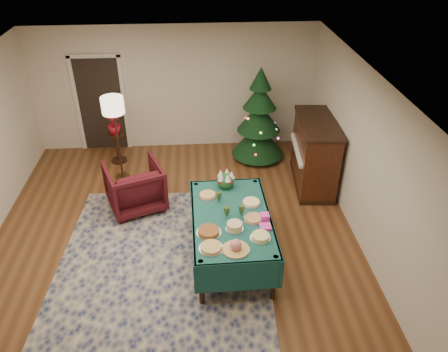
{
  "coord_description": "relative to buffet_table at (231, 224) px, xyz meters",
  "views": [
    {
      "loc": [
        0.42,
        -5.42,
        4.73
      ],
      "look_at": [
        0.84,
        0.49,
        1.0
      ],
      "focal_mm": 35.0,
      "sensor_mm": 36.0,
      "label": 1
    }
  ],
  "objects": [
    {
      "name": "platter_6",
      "position": [
        0.33,
        0.3,
        0.18
      ],
      "size": [
        0.3,
        0.3,
        0.04
      ],
      "color": "silver",
      "rests_on": "buffet_table"
    },
    {
      "name": "platter_4",
      "position": [
        0.02,
        -0.3,
        0.21
      ],
      "size": [
        0.26,
        0.26,
        0.11
      ],
      "color": "silver",
      "rests_on": "buffet_table"
    },
    {
      "name": "centerpiece",
      "position": [
        -0.03,
        0.79,
        0.29
      ],
      "size": [
        0.28,
        0.29,
        0.33
      ],
      "color": "#1E4C1E",
      "rests_on": "buffet_table"
    },
    {
      "name": "platter_1",
      "position": [
        -0.01,
        -0.74,
        0.22
      ],
      "size": [
        0.38,
        0.38,
        0.17
      ],
      "color": "silver",
      "rests_on": "buffet_table"
    },
    {
      "name": "goblet_1",
      "position": [
        0.15,
        0.0,
        0.25
      ],
      "size": [
        0.08,
        0.08,
        0.18
      ],
      "color": "#2D471E",
      "rests_on": "buffet_table"
    },
    {
      "name": "platter_5",
      "position": [
        0.32,
        -0.1,
        0.18
      ],
      "size": [
        0.31,
        0.31,
        0.04
      ],
      "color": "silver",
      "rests_on": "buffet_table"
    },
    {
      "name": "platter_3",
      "position": [
        -0.35,
        -0.36,
        0.18
      ],
      "size": [
        0.36,
        0.36,
        0.05
      ],
      "color": "silver",
      "rests_on": "buffet_table"
    },
    {
      "name": "gift_box",
      "position": [
        0.48,
        -0.12,
        0.21
      ],
      "size": [
        0.13,
        0.13,
        0.11
      ],
      "primitive_type": "cube",
      "rotation": [
        0.0,
        0.0,
        0.02
      ],
      "color": "#F443BC",
      "rests_on": "buffet_table"
    },
    {
      "name": "goblet_0",
      "position": [
        -0.16,
        0.37,
        0.25
      ],
      "size": [
        0.08,
        0.08,
        0.18
      ],
      "color": "#2D471E",
      "rests_on": "buffet_table"
    },
    {
      "name": "floor_lamp",
      "position": [
        -1.99,
        2.47,
        0.83
      ],
      "size": [
        0.42,
        0.42,
        1.72
      ],
      "color": "#A57F3F",
      "rests_on": "ground"
    },
    {
      "name": "room_shell",
      "position": [
        -0.89,
        0.3,
        0.72
      ],
      "size": [
        7.0,
        7.0,
        7.0
      ],
      "color": "#593319",
      "rests_on": "ground"
    },
    {
      "name": "platter_7",
      "position": [
        -0.33,
        0.54,
        0.18
      ],
      "size": [
        0.29,
        0.29,
        0.04
      ],
      "color": "silver",
      "rests_on": "buffet_table"
    },
    {
      "name": "napkin_stack",
      "position": [
        0.46,
        -0.31,
        0.18
      ],
      "size": [
        0.16,
        0.16,
        0.04
      ],
      "primitive_type": "cube",
      "rotation": [
        0.0,
        0.0,
        0.02
      ],
      "color": "#EB41BC",
      "rests_on": "buffet_table"
    },
    {
      "name": "platter_0",
      "position": [
        -0.33,
        -0.69,
        0.18
      ],
      "size": [
        0.34,
        0.34,
        0.05
      ],
      "color": "silver",
      "rests_on": "buffet_table"
    },
    {
      "name": "piano",
      "position": [
        1.76,
        1.99,
        0.02
      ],
      "size": [
        0.84,
        1.6,
        1.34
      ],
      "color": "black",
      "rests_on": "ground"
    },
    {
      "name": "christmas_tree",
      "position": [
        0.84,
        3.1,
        0.27
      ],
      "size": [
        1.44,
        1.44,
        2.02
      ],
      "color": "black",
      "rests_on": "ground"
    },
    {
      "name": "rug",
      "position": [
        -1.06,
        -0.29,
        -0.62
      ],
      "size": [
        3.42,
        4.36,
        0.02
      ],
      "primitive_type": "cube",
      "rotation": [
        0.0,
        0.0,
        -0.05
      ],
      "color": "#141E4D",
      "rests_on": "ground"
    },
    {
      "name": "potted_plant",
      "position": [
        -2.15,
        3.13,
        0.15
      ],
      "size": [
        0.26,
        0.47,
        0.26
      ],
      "primitive_type": "imported",
      "color": "#B30C20",
      "rests_on": "side_table"
    },
    {
      "name": "buffet_table",
      "position": [
        0.0,
        0.0,
        0.0
      ],
      "size": [
        1.22,
        2.05,
        0.79
      ],
      "color": "black",
      "rests_on": "ground"
    },
    {
      "name": "side_table",
      "position": [
        -2.15,
        3.13,
        -0.31
      ],
      "size": [
        0.37,
        0.37,
        0.66
      ],
      "color": "black",
      "rests_on": "ground"
    },
    {
      "name": "goblet_2",
      "position": [
        -0.07,
        -0.02,
        0.25
      ],
      "size": [
        0.08,
        0.08,
        0.18
      ],
      "color": "#2D471E",
      "rests_on": "buffet_table"
    },
    {
      "name": "doorway",
      "position": [
        -2.49,
        3.78,
        0.46
      ],
      "size": [
        1.08,
        0.04,
        2.16
      ],
      "color": "black",
      "rests_on": "ground"
    },
    {
      "name": "armchair",
      "position": [
        -1.6,
        1.44,
        -0.15
      ],
      "size": [
        1.18,
        1.14,
        0.96
      ],
      "primitive_type": "imported",
      "rotation": [
        0.0,
        0.0,
        3.51
      ],
      "color": "#400D13",
      "rests_on": "ground"
    },
    {
      "name": "platter_2",
      "position": [
        0.36,
        -0.53,
        0.19
      ],
      "size": [
        0.29,
        0.29,
        0.07
      ],
      "color": "silver",
      "rests_on": "buffet_table"
    }
  ]
}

